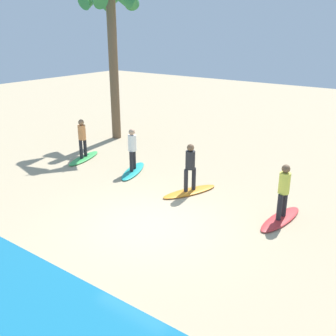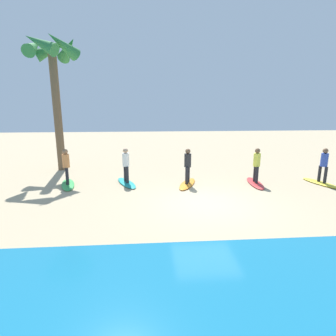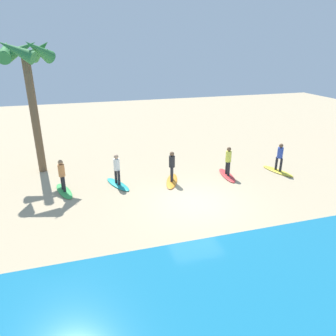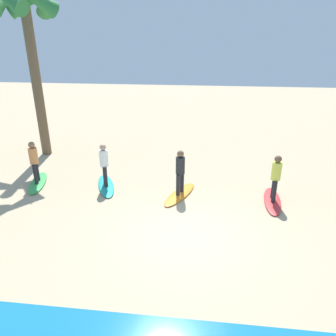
% 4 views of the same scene
% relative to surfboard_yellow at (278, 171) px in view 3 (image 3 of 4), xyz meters
% --- Properties ---
extents(ground_plane, '(60.00, 60.00, 0.00)m').
position_rel_surfboard_yellow_xyz_m(ground_plane, '(6.06, 2.19, -0.04)').
color(ground_plane, tan).
extents(surfboard_yellow, '(1.14, 2.17, 0.09)m').
position_rel_surfboard_yellow_xyz_m(surfboard_yellow, '(0.00, 0.00, 0.00)').
color(surfboard_yellow, yellow).
rests_on(surfboard_yellow, ground).
extents(surfer_yellow, '(0.32, 0.45, 1.64)m').
position_rel_surfboard_yellow_xyz_m(surfer_yellow, '(0.00, 0.00, 0.99)').
color(surfer_yellow, '#232328').
rests_on(surfer_yellow, surfboard_yellow).
extents(surfboard_red, '(0.76, 2.14, 0.09)m').
position_rel_surfboard_yellow_xyz_m(surfboard_red, '(3.15, -0.26, 0.00)').
color(surfboard_red, red).
rests_on(surfboard_red, ground).
extents(surfer_red, '(0.32, 0.46, 1.64)m').
position_rel_surfboard_yellow_xyz_m(surfer_red, '(3.15, -0.26, 0.99)').
color(surfer_red, '#232328').
rests_on(surfer_red, surfboard_red).
extents(surfboard_orange, '(1.30, 2.16, 0.09)m').
position_rel_surfboard_yellow_xyz_m(surfboard_orange, '(6.41, -0.38, 0.00)').
color(surfboard_orange, orange).
rests_on(surfboard_orange, ground).
extents(surfer_orange, '(0.32, 0.44, 1.64)m').
position_rel_surfboard_yellow_xyz_m(surfer_orange, '(6.41, -0.38, 0.99)').
color(surfer_orange, '#232328').
rests_on(surfer_orange, surfboard_orange).
extents(surfboard_teal, '(1.30, 2.16, 0.09)m').
position_rel_surfboard_yellow_xyz_m(surfboard_teal, '(9.30, -0.76, 0.00)').
color(surfboard_teal, teal).
rests_on(surfboard_teal, ground).
extents(surfer_teal, '(0.32, 0.44, 1.64)m').
position_rel_surfboard_yellow_xyz_m(surfer_teal, '(9.30, -0.76, 0.99)').
color(surfer_teal, '#232328').
rests_on(surfer_teal, surfboard_teal).
extents(surfboard_green, '(1.12, 2.17, 0.09)m').
position_rel_surfboard_yellow_xyz_m(surfboard_green, '(12.03, -0.70, 0.00)').
color(surfboard_green, green).
rests_on(surfboard_green, ground).
extents(surfer_green, '(0.32, 0.45, 1.64)m').
position_rel_surfboard_yellow_xyz_m(surfer_green, '(12.03, -0.70, 0.99)').
color(surfer_green, '#232328').
rests_on(surfer_green, surfboard_green).
extents(palm_tree, '(2.88, 3.03, 7.43)m').
position_rel_surfboard_yellow_xyz_m(palm_tree, '(13.28, -4.07, 5.91)').
color(palm_tree, brown).
rests_on(palm_tree, ground).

